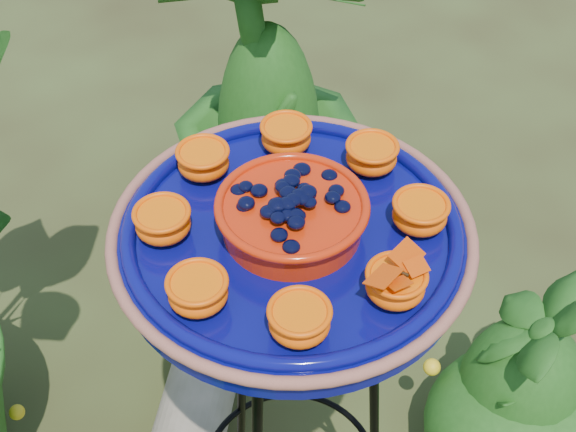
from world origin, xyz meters
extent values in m
torus|color=black|center=(0.05, -0.13, 0.96)|extent=(0.32, 0.32, 0.02)
cylinder|color=black|center=(0.08, 0.02, 0.48)|extent=(0.03, 0.10, 0.96)
cylinder|color=black|center=(0.17, -0.24, 0.48)|extent=(0.08, 0.07, 0.96)
cylinder|color=#080960|center=(0.05, -0.13, 1.00)|extent=(0.57, 0.57, 0.04)
torus|color=#AD654E|center=(0.05, -0.13, 1.02)|extent=(0.52, 0.52, 0.02)
torus|color=#080960|center=(0.05, -0.13, 1.02)|extent=(0.47, 0.47, 0.02)
cylinder|color=red|center=(0.05, -0.13, 1.04)|extent=(0.22, 0.22, 0.05)
torus|color=red|center=(0.05, -0.13, 1.07)|extent=(0.21, 0.21, 0.01)
ellipsoid|color=black|center=(0.05, -0.13, 1.07)|extent=(0.17, 0.17, 0.03)
ellipsoid|color=#F74202|center=(0.23, -0.14, 1.04)|extent=(0.08, 0.08, 0.04)
cylinder|color=#FD6505|center=(0.23, -0.14, 1.06)|extent=(0.07, 0.07, 0.01)
ellipsoid|color=#F74202|center=(0.17, -0.01, 1.04)|extent=(0.08, 0.08, 0.04)
cylinder|color=#FD6505|center=(0.17, -0.01, 1.06)|extent=(0.07, 0.07, 0.01)
ellipsoid|color=#F74202|center=(0.05, 0.04, 1.04)|extent=(0.08, 0.08, 0.04)
cylinder|color=#FD6505|center=(0.05, 0.04, 1.06)|extent=(0.07, 0.07, 0.01)
ellipsoid|color=#F74202|center=(-0.07, -0.01, 1.04)|extent=(0.08, 0.08, 0.04)
cylinder|color=#FD6505|center=(-0.07, -0.01, 1.06)|extent=(0.07, 0.07, 0.01)
ellipsoid|color=#F74202|center=(-0.13, -0.13, 1.04)|extent=(0.08, 0.08, 0.04)
cylinder|color=#FD6505|center=(-0.13, -0.13, 1.06)|extent=(0.07, 0.07, 0.01)
ellipsoid|color=#F74202|center=(-0.07, -0.26, 1.04)|extent=(0.08, 0.08, 0.04)
cylinder|color=#FD6505|center=(-0.07, -0.26, 1.06)|extent=(0.07, 0.07, 0.01)
ellipsoid|color=#F74202|center=(0.05, -0.31, 1.04)|extent=(0.08, 0.08, 0.04)
cylinder|color=#FD6505|center=(0.05, -0.31, 1.06)|extent=(0.07, 0.07, 0.01)
ellipsoid|color=#F74202|center=(0.17, -0.26, 1.04)|extent=(0.08, 0.08, 0.04)
cylinder|color=#FD6505|center=(0.17, -0.26, 1.06)|extent=(0.07, 0.07, 0.01)
cylinder|color=black|center=(0.05, -0.31, 1.07)|extent=(0.01, 0.03, 0.00)
cube|color=#F45E04|center=(0.03, -0.31, 1.07)|extent=(0.04, 0.03, 0.01)
cube|color=#F45E04|center=(0.07, -0.31, 1.07)|extent=(0.04, 0.03, 0.01)
cylinder|color=tan|center=(0.20, 0.29, 0.09)|extent=(0.54, 0.44, 0.18)
imported|color=#1E4F15|center=(0.75, 0.59, 0.48)|extent=(0.77, 0.77, 0.97)
imported|color=#1E4F15|center=(0.59, -0.36, 0.30)|extent=(0.36, 0.29, 0.60)
camera|label=1|loc=(-0.53, -0.65, 1.82)|focal=50.00mm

